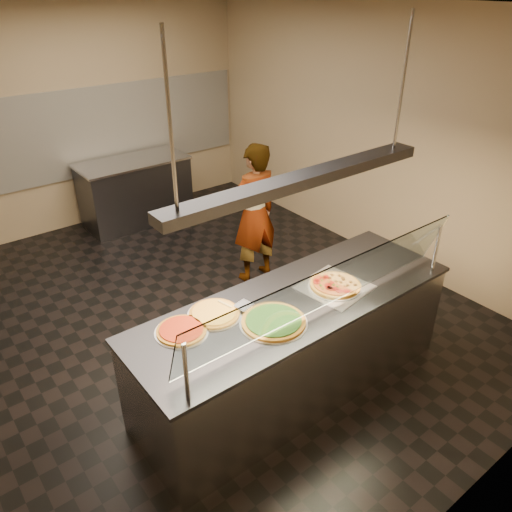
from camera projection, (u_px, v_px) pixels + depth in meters
ground at (204, 311)px, 5.46m from camera, size 5.00×6.00×0.02m
ceiling at (185, 3)px, 3.98m from camera, size 5.00×6.00×0.02m
wall_back at (79, 118)px, 6.79m from camera, size 5.00×0.02×3.00m
wall_front at (497, 343)px, 2.65m from camera, size 5.00×0.02×3.00m
wall_right at (372, 136)px, 6.06m from camera, size 0.02×6.00×3.00m
tile_band at (82, 133)px, 6.87m from camera, size 4.90×0.02×1.20m
serving_counter at (294, 345)px, 4.23m from camera, size 2.83×0.94×0.93m
sneeze_guard at (329, 287)px, 3.62m from camera, size 2.59×0.18×0.54m
perforated_tray at (335, 286)px, 4.16m from camera, size 0.58×0.58×0.01m
half_pizza_pepperoni at (326, 288)px, 4.10m from camera, size 0.27×0.45×0.05m
half_pizza_sausage at (343, 280)px, 4.21m from camera, size 0.27×0.45×0.04m
pizza_spinach at (273, 321)px, 3.73m from camera, size 0.52×0.52×0.03m
pizza_cheese at (214, 313)px, 3.82m from camera, size 0.41×0.41×0.03m
pizza_tomato at (181, 330)px, 3.64m from camera, size 0.39×0.39×0.03m
pizza_spatula at (233, 305)px, 3.89m from camera, size 0.22×0.23×0.02m
prep_table at (136, 191)px, 7.24m from camera, size 1.54×0.74×0.93m
worker at (254, 214)px, 5.69m from camera, size 0.61×0.40×1.65m
heat_lamp_housing at (302, 180)px, 3.50m from camera, size 2.30×0.18×0.08m
lamp_rod_left at (170, 125)px, 2.70m from camera, size 0.02×0.02×1.01m
lamp_rod_right at (403, 83)px, 3.77m from camera, size 0.02×0.02×1.01m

